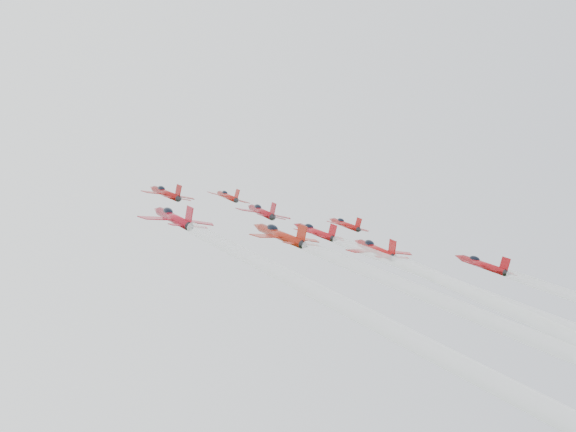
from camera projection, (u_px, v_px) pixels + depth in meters
name	position (u px, v px, depth m)	size (l,w,h in m)	color
jet_lead	(227.00, 196.00, 153.11)	(8.85, 11.67, 6.31)	#A6160F
jet_row2_left	(166.00, 193.00, 133.54)	(9.51, 12.53, 6.78)	maroon
jet_row2_center	(261.00, 211.00, 135.98)	(9.99, 13.17, 7.12)	maroon
jet_row2_right	(345.00, 224.00, 145.04)	(8.61, 11.34, 6.13)	#A50F0F
jet_center	(499.00, 308.00, 83.62)	(8.79, 86.31, 42.23)	#B21119
jet_rear_farleft	(371.00, 333.00, 58.49)	(10.16, 99.78, 48.83)	#A81021
jet_rear_left	(546.00, 358.00, 62.69)	(10.46, 102.70, 50.26)	#A21F0F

